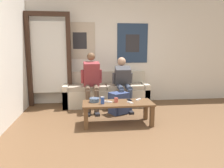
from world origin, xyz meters
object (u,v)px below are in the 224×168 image
object	(u,v)px
drink_can_blue	(102,100)
game_controller_far_center	(108,102)
pillar_candle	(116,100)
cell_phone	(129,100)
person_seated_teen	(123,81)
backpack	(119,104)
couch	(106,93)
game_controller_near_right	(138,100)
game_controller_near_left	(130,102)
coffee_table	(118,106)
ceramic_bowl	(94,100)
person_seated_adult	(92,79)

from	to	relation	value
drink_can_blue	game_controller_far_center	xyz separation A→B (m)	(0.11, 0.09, -0.05)
pillar_candle	cell_phone	distance (m)	0.29
person_seated_teen	game_controller_far_center	xyz separation A→B (m)	(-0.44, -1.02, -0.22)
backpack	pillar_candle	bearing A→B (deg)	-103.64
couch	game_controller_near_right	bearing A→B (deg)	-68.29
person_seated_teen	game_controller_near_left	size ratio (longest dim) A/B	7.95
coffee_table	person_seated_teen	distance (m)	1.11
couch	coffee_table	bearing A→B (deg)	-86.18
game_controller_far_center	couch	bearing A→B (deg)	86.56
ceramic_bowl	cell_phone	size ratio (longest dim) A/B	1.31
game_controller_near_right	cell_phone	size ratio (longest dim) A/B	0.89
ceramic_bowl	game_controller_near_right	size ratio (longest dim) A/B	1.47
coffee_table	cell_phone	world-z (taller)	cell_phone
pillar_candle	game_controller_far_center	world-z (taller)	pillar_candle
person_seated_adult	game_controller_far_center	distance (m)	1.06
backpack	cell_phone	distance (m)	0.54
ceramic_bowl	person_seated_adult	bearing A→B (deg)	91.36
coffee_table	drink_can_blue	distance (m)	0.31
ceramic_bowl	pillar_candle	xyz separation A→B (m)	(0.38, -0.07, -0.00)
backpack	ceramic_bowl	xyz separation A→B (m)	(-0.53, -0.53, 0.23)
person_seated_adult	game_controller_near_right	world-z (taller)	person_seated_adult
backpack	pillar_candle	size ratio (longest dim) A/B	4.81
coffee_table	ceramic_bowl	distance (m)	0.43
couch	coffee_table	size ratio (longest dim) A/B	1.59
game_controller_near_left	coffee_table	bearing A→B (deg)	159.74
backpack	drink_can_blue	distance (m)	0.83
person_seated_adult	drink_can_blue	world-z (taller)	person_seated_adult
ceramic_bowl	game_controller_near_right	xyz separation A→B (m)	(0.81, 0.03, -0.03)
coffee_table	pillar_candle	bearing A→B (deg)	149.02
game_controller_far_center	cell_phone	size ratio (longest dim) A/B	1.01
backpack	drink_can_blue	xyz separation A→B (m)	(-0.40, -0.68, 0.25)
pillar_candle	couch	bearing A→B (deg)	92.63
person_seated_adult	couch	bearing A→B (deg)	44.64
person_seated_teen	coffee_table	bearing A→B (deg)	-104.69
person_seated_teen	game_controller_far_center	bearing A→B (deg)	-113.50
person_seated_adult	pillar_candle	size ratio (longest dim) A/B	13.53
drink_can_blue	couch	bearing A→B (deg)	82.40
person_seated_teen	backpack	world-z (taller)	person_seated_teen
ceramic_bowl	game_controller_far_center	xyz separation A→B (m)	(0.24, -0.06, -0.03)
couch	game_controller_near_right	distance (m)	1.33
game_controller_far_center	game_controller_near_left	bearing A→B (deg)	-14.46
couch	pillar_candle	distance (m)	1.34
couch	cell_phone	size ratio (longest dim) A/B	13.86
person_seated_adult	pillar_candle	xyz separation A→B (m)	(0.40, -0.99, -0.23)
backpack	game_controller_near_left	world-z (taller)	backpack
game_controller_near_left	person_seated_teen	bearing A→B (deg)	86.59
game_controller_far_center	cell_phone	bearing A→B (deg)	15.13
ceramic_bowl	drink_can_blue	bearing A→B (deg)	-48.56
couch	game_controller_near_left	world-z (taller)	couch
pillar_candle	coffee_table	bearing A→B (deg)	-30.98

